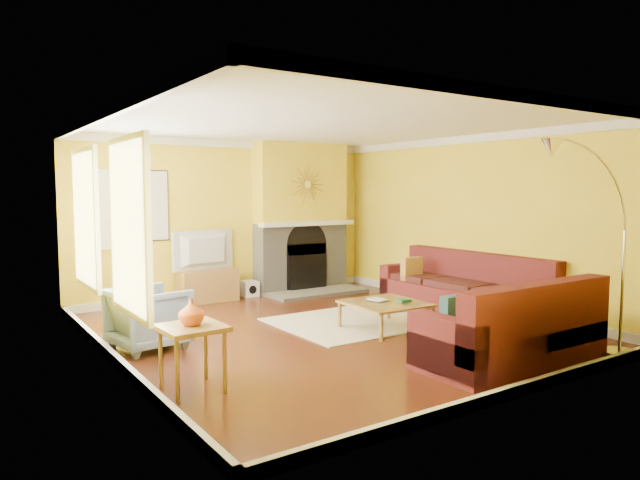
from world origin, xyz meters
TOP-DOWN VIEW (x-y plane):
  - floor at (0.00, 0.00)m, footprint 5.50×6.00m
  - ceiling at (0.00, 0.00)m, footprint 5.50×6.00m
  - wall_back at (0.00, 3.01)m, footprint 5.50×0.02m
  - wall_front at (0.00, -3.01)m, footprint 5.50×0.02m
  - wall_left at (-2.76, 0.00)m, footprint 0.02×6.00m
  - wall_right at (2.76, 0.00)m, footprint 0.02×6.00m
  - baseboard at (0.00, 0.00)m, footprint 5.50×6.00m
  - crown_molding at (0.00, 0.00)m, footprint 5.50×6.00m
  - window_left_near at (-2.72, 1.30)m, footprint 0.06×1.22m
  - window_left_far at (-2.72, -0.60)m, footprint 0.06×1.22m
  - window_back at (-1.90, 2.96)m, footprint 0.82×0.06m
  - wall_art at (-1.25, 2.97)m, footprint 0.34×0.04m
  - fireplace at (1.35, 2.80)m, footprint 1.80×0.40m
  - mantel at (1.35, 2.56)m, footprint 1.92×0.22m
  - hearth at (1.35, 2.25)m, footprint 1.80×0.70m
  - sunburst at (1.35, 2.57)m, footprint 0.70×0.04m
  - rug at (0.73, 0.16)m, footprint 2.40×1.80m
  - sectional_sofa at (1.26, -0.78)m, footprint 2.99×3.83m
  - coffee_table at (0.65, -0.43)m, footprint 1.00×1.00m
  - media_console at (-0.53, 2.73)m, footprint 0.96×0.43m
  - tv at (-0.53, 2.73)m, footprint 1.14×0.34m
  - subwoofer at (0.25, 2.75)m, footprint 0.27×0.27m
  - armchair at (-2.21, 0.45)m, footprint 0.91×0.89m
  - side_table at (-2.32, -1.18)m, footprint 0.58×0.58m
  - vase at (-2.32, -1.18)m, footprint 0.24×0.24m
  - book at (0.51, -0.33)m, footprint 0.21×0.27m
  - arc_lamp at (1.41, -2.80)m, footprint 1.46×0.36m

SIDE VIEW (x-z plane):
  - floor at x=0.00m, z-range -0.02..0.00m
  - rug at x=0.73m, z-range 0.00..0.02m
  - hearth at x=1.35m, z-range 0.00..0.06m
  - baseboard at x=0.00m, z-range 0.00..0.12m
  - subwoofer at x=0.25m, z-range 0.00..0.27m
  - coffee_table at x=0.65m, z-range 0.00..0.38m
  - media_console at x=-0.53m, z-range 0.00..0.53m
  - side_table at x=-2.32m, z-range 0.00..0.61m
  - armchair at x=-2.21m, z-range 0.00..0.72m
  - book at x=0.51m, z-range 0.38..0.41m
  - sectional_sofa at x=1.26m, z-range 0.00..0.90m
  - vase at x=-2.32m, z-range 0.61..0.86m
  - tv at x=-0.53m, z-range 0.53..1.18m
  - arc_lamp at x=1.41m, z-range 0.00..2.33m
  - mantel at x=1.35m, z-range 1.21..1.29m
  - wall_back at x=0.00m, z-range 0.00..2.70m
  - wall_front at x=0.00m, z-range 0.00..2.70m
  - wall_left at x=-2.76m, z-range 0.00..2.70m
  - wall_right at x=2.76m, z-range 0.00..2.70m
  - fireplace at x=1.35m, z-range 0.00..2.70m
  - window_left_near at x=-2.72m, z-range 0.64..2.36m
  - window_left_far at x=-2.72m, z-range 0.64..2.36m
  - window_back at x=-1.90m, z-range 0.94..2.16m
  - wall_art at x=-1.25m, z-range 1.03..2.17m
  - sunburst at x=1.35m, z-range 1.60..2.30m
  - crown_molding at x=0.00m, z-range 2.58..2.70m
  - ceiling at x=0.00m, z-range 2.70..2.72m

